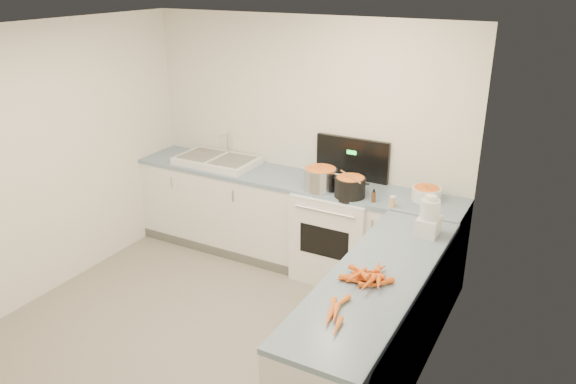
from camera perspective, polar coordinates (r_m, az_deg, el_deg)
The scene contains 19 objects.
floor at distance 4.86m, azimuth -9.70°, elevation -15.26°, with size 3.50×4.00×0.00m, color gray, non-canonical shape.
ceiling at distance 3.92m, azimuth -12.07°, elevation 15.40°, with size 3.50×4.00×0.00m, color white, non-canonical shape.
wall_back at distance 5.82m, azimuth 1.66°, elevation 5.25°, with size 3.50×2.50×0.00m, color white, non-canonical shape.
wall_left at distance 5.46m, azimuth -25.23°, elevation 2.01°, with size 4.00×2.50×0.00m, color white, non-canonical shape.
wall_right at distance 3.49m, azimuth 12.44°, elevation -7.09°, with size 4.00×2.50×0.00m, color white, non-canonical shape.
counter_back at distance 5.84m, azimuth 0.24°, elevation -2.84°, with size 3.50×0.62×0.94m.
counter_right at distance 4.22m, azimuth 8.79°, elevation -13.76°, with size 0.62×2.20×0.94m.
stove at distance 5.61m, azimuth 5.12°, elevation -3.97°, with size 0.76×0.65×1.36m.
sink at distance 6.11m, azimuth -7.21°, elevation 3.21°, with size 0.86×0.52×0.31m.
steel_pot at distance 5.33m, azimuth 3.31°, elevation 1.22°, with size 0.32×0.32×0.23m, color silver.
black_pot at distance 5.20m, azimuth 6.32°, elevation 0.40°, with size 0.29×0.29×0.20m, color black.
wooden_spoon at distance 5.16m, azimuth 6.37°, elevation 1.56°, with size 0.02×0.02×0.37m, color #AD7A47.
mixing_bowl at distance 5.24m, azimuth 13.88°, elevation -0.19°, with size 0.26×0.26×0.12m, color white.
extract_bottle at distance 5.11m, azimuth 8.69°, elevation -0.51°, with size 0.04×0.04×0.10m, color #593319.
spice_jar at distance 5.03m, azimuth 10.58°, elevation -1.05°, with size 0.05×0.05×0.09m, color #E5B266.
food_processor at distance 4.54m, azimuth 14.13°, elevation -2.59°, with size 0.17×0.20×0.33m.
carrot_pile at distance 3.86m, azimuth 8.03°, elevation -8.49°, with size 0.37×0.43×0.09m.
peeled_carrots at distance 3.49m, azimuth 4.81°, elevation -12.16°, with size 0.19×0.43×0.04m.
peelings at distance 6.21m, azimuth -8.85°, elevation 3.84°, with size 0.24×0.24×0.01m.
Camera 1 is at (2.52, -2.97, 2.91)m, focal length 35.00 mm.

